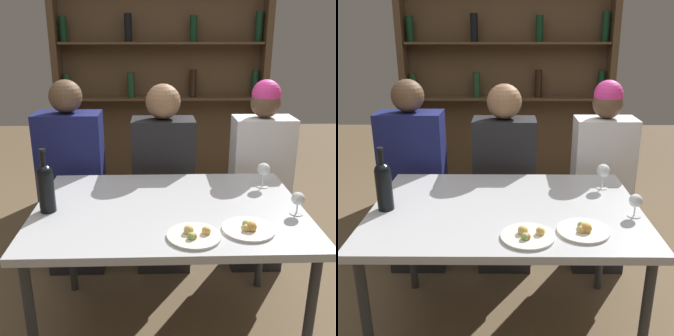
% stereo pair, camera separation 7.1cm
% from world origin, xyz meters
% --- Properties ---
extents(ground_plane, '(10.00, 10.00, 0.00)m').
position_xyz_m(ground_plane, '(0.00, 0.00, 0.00)').
color(ground_plane, brown).
extents(dining_table, '(1.29, 0.90, 0.75)m').
position_xyz_m(dining_table, '(0.00, 0.00, 0.69)').
color(dining_table, '#B7BABF').
rests_on(dining_table, ground_plane).
extents(wine_rack_wall, '(1.98, 0.21, 2.20)m').
position_xyz_m(wine_rack_wall, '(0.00, 2.05, 1.13)').
color(wine_rack_wall, '#4C3823').
rests_on(wine_rack_wall, ground_plane).
extents(wine_bottle, '(0.08, 0.08, 0.30)m').
position_xyz_m(wine_bottle, '(-0.57, -0.03, 0.88)').
color(wine_bottle, black).
rests_on(wine_bottle, dining_table).
extents(wine_glass_0, '(0.07, 0.07, 0.14)m').
position_xyz_m(wine_glass_0, '(0.52, 0.24, 0.84)').
color(wine_glass_0, silver).
rests_on(wine_glass_0, dining_table).
extents(wine_glass_1, '(0.06, 0.06, 0.11)m').
position_xyz_m(wine_glass_1, '(0.59, -0.10, 0.82)').
color(wine_glass_1, silver).
rests_on(wine_glass_1, dining_table).
extents(food_plate_0, '(0.22, 0.22, 0.05)m').
position_xyz_m(food_plate_0, '(0.09, -0.30, 0.76)').
color(food_plate_0, silver).
rests_on(food_plate_0, dining_table).
extents(food_plate_1, '(0.22, 0.22, 0.05)m').
position_xyz_m(food_plate_1, '(0.33, -0.26, 0.76)').
color(food_plate_1, silver).
rests_on(food_plate_1, dining_table).
extents(seated_person_left, '(0.40, 0.22, 1.28)m').
position_xyz_m(seated_person_left, '(-0.60, 0.65, 0.60)').
color(seated_person_left, '#26262B').
rests_on(seated_person_left, ground_plane).
extents(seated_person_center, '(0.39, 0.22, 1.25)m').
position_xyz_m(seated_person_center, '(-0.01, 0.65, 0.60)').
color(seated_person_center, '#26262B').
rests_on(seated_person_center, ground_plane).
extents(seated_person_right, '(0.37, 0.22, 1.28)m').
position_xyz_m(seated_person_right, '(0.61, 0.65, 0.61)').
color(seated_person_right, '#26262B').
rests_on(seated_person_right, ground_plane).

